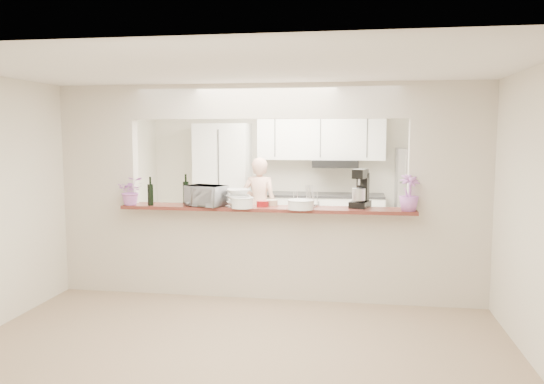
% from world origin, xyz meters
% --- Properties ---
extents(floor, '(6.00, 6.00, 0.00)m').
position_xyz_m(floor, '(0.00, 0.00, 0.00)').
color(floor, tan).
rests_on(floor, ground).
extents(tile_overlay, '(5.00, 2.90, 0.01)m').
position_xyz_m(tile_overlay, '(0.00, 1.55, 0.01)').
color(tile_overlay, beige).
rests_on(tile_overlay, floor).
extents(partition, '(5.00, 0.15, 2.50)m').
position_xyz_m(partition, '(0.00, 0.00, 1.48)').
color(partition, beige).
rests_on(partition, floor).
extents(bar_counter, '(3.40, 0.38, 1.09)m').
position_xyz_m(bar_counter, '(0.00, -0.00, 0.58)').
color(bar_counter, beige).
rests_on(bar_counter, floor).
extents(kitchen_cabinets, '(3.15, 0.62, 2.25)m').
position_xyz_m(kitchen_cabinets, '(-0.19, 2.72, 0.97)').
color(kitchen_cabinets, white).
rests_on(kitchen_cabinets, floor).
extents(refrigerator, '(0.75, 0.70, 1.70)m').
position_xyz_m(refrigerator, '(2.05, 2.65, 0.85)').
color(refrigerator, '#9E9EA2').
rests_on(refrigerator, floor).
extents(flower_left, '(0.38, 0.36, 0.34)m').
position_xyz_m(flower_left, '(-1.60, -0.15, 1.26)').
color(flower_left, '#C769B4').
rests_on(flower_left, bar_counter).
extents(wine_bottle_a, '(0.07, 0.07, 0.34)m').
position_xyz_m(wine_bottle_a, '(-1.36, -0.15, 1.22)').
color(wine_bottle_a, black).
rests_on(wine_bottle_a, bar_counter).
extents(wine_bottle_b, '(0.07, 0.07, 0.36)m').
position_xyz_m(wine_bottle_b, '(-1.00, 0.07, 1.23)').
color(wine_bottle_b, black).
rests_on(wine_bottle_b, bar_counter).
extents(toaster_oven, '(0.51, 0.42, 0.24)m').
position_xyz_m(toaster_oven, '(-0.70, -0.10, 1.21)').
color(toaster_oven, '#ABABB0').
rests_on(toaster_oven, bar_counter).
extents(serving_bowls, '(0.36, 0.36, 0.20)m').
position_xyz_m(serving_bowls, '(-0.32, -0.11, 1.19)').
color(serving_bowls, silver).
rests_on(serving_bowls, bar_counter).
extents(plate_stack_a, '(0.26, 0.26, 0.12)m').
position_xyz_m(plate_stack_a, '(-0.25, -0.19, 1.15)').
color(plate_stack_a, white).
rests_on(plate_stack_a, bar_counter).
extents(plate_stack_b, '(0.30, 0.30, 0.10)m').
position_xyz_m(plate_stack_b, '(0.42, -0.19, 1.14)').
color(plate_stack_b, white).
rests_on(plate_stack_b, bar_counter).
extents(red_bowl, '(0.14, 0.14, 0.07)m').
position_xyz_m(red_bowl, '(-0.04, -0.03, 1.12)').
color(red_bowl, maroon).
rests_on(red_bowl, bar_counter).
extents(tan_bowl, '(0.14, 0.14, 0.06)m').
position_xyz_m(tan_bowl, '(0.05, 0.08, 1.12)').
color(tan_bowl, tan).
rests_on(tan_bowl, bar_counter).
extents(utensil_caddy, '(0.29, 0.21, 0.25)m').
position_xyz_m(utensil_caddy, '(0.45, 0.05, 1.19)').
color(utensil_caddy, silver).
rests_on(utensil_caddy, bar_counter).
extents(stand_mixer, '(0.27, 0.34, 0.44)m').
position_xyz_m(stand_mixer, '(1.08, 0.06, 1.29)').
color(stand_mixer, black).
rests_on(stand_mixer, bar_counter).
extents(flower_right, '(0.29, 0.29, 0.40)m').
position_xyz_m(flower_right, '(1.60, -0.15, 1.29)').
color(flower_right, '#AE61B4').
rests_on(flower_right, bar_counter).
extents(person, '(0.59, 0.41, 1.55)m').
position_xyz_m(person, '(-0.50, 2.28, 0.77)').
color(person, '#D9A58D').
rests_on(person, floor).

